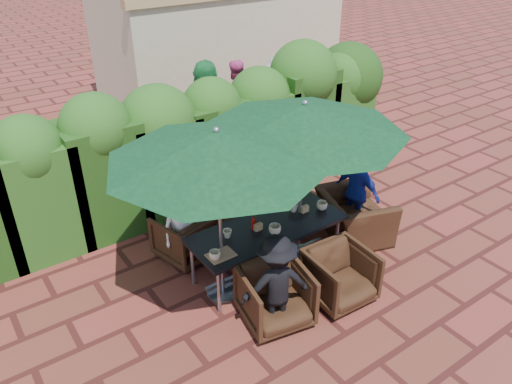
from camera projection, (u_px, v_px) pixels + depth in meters
ground at (267, 265)px, 7.41m from camera, size 80.00×80.00×0.00m
dining_table at (267, 231)px, 6.99m from camera, size 2.26×0.90×0.75m
umbrella_left at (217, 147)px, 5.78m from camera, size 2.71×2.71×2.46m
umbrella_right at (304, 118)px, 6.56m from camera, size 2.80×2.80×2.46m
chair_far_left at (185, 234)px, 7.43m from camera, size 0.92×0.88×0.79m
chair_far_mid at (227, 220)px, 7.78m from camera, size 0.80×0.76×0.75m
chair_far_right at (270, 201)px, 8.26m from camera, size 0.96×0.93×0.79m
chair_near_left at (275, 294)px, 6.24m from camera, size 0.94×0.90×0.84m
chair_near_right at (340, 274)px, 6.60m from camera, size 0.84×0.79×0.82m
chair_end_right at (355, 209)px, 7.85m from camera, size 1.04×1.29×0.98m
adult_far_left at (182, 225)px, 7.22m from camera, size 0.62×0.38×1.25m
adult_far_mid at (225, 209)px, 7.69m from camera, size 0.49×0.43×1.16m
adult_far_right at (274, 196)px, 8.03m from camera, size 0.56×0.35×1.16m
adult_near_left at (276, 284)px, 6.02m from camera, size 0.94×0.66×1.35m
adult_end_right at (357, 192)px, 7.91m from camera, size 0.54×0.87×1.38m
child_left at (199, 222)px, 7.65m from camera, size 0.38×0.35×0.86m
child_right at (245, 206)px, 8.12m from camera, size 0.29×0.24×0.79m
pedestrian_a at (207, 104)px, 10.66m from camera, size 1.84×1.50×1.91m
pedestrian_b at (235, 98)px, 11.24m from camera, size 0.84×0.53×1.73m
pedestrian_c at (278, 93)px, 11.60m from camera, size 1.17×0.73×1.71m
cup_a at (215, 255)px, 6.29m from camera, size 0.15×0.15×0.12m
cup_b at (227, 234)px, 6.71m from camera, size 0.13×0.13×0.12m
cup_c at (275, 230)px, 6.78m from camera, size 0.17×0.17×0.14m
cup_d at (293, 207)px, 7.28m from camera, size 0.14×0.14×0.13m
cup_e at (322, 206)px, 7.32m from camera, size 0.16×0.16×0.13m
ketchup_bottle at (253, 224)px, 6.87m from camera, size 0.04×0.04×0.17m
sauce_bottle at (255, 221)px, 6.93m from camera, size 0.04×0.04×0.17m
serving_tray at (221, 255)px, 6.38m from camera, size 0.35×0.25×0.02m
number_block_left at (258, 227)px, 6.86m from camera, size 0.12×0.06×0.10m
number_block_right at (305, 209)px, 7.27m from camera, size 0.12×0.06×0.10m
hedge_wall at (180, 134)px, 8.32m from camera, size 9.10×1.60×2.54m
building at (219, 37)px, 13.31m from camera, size 6.20×3.08×3.20m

